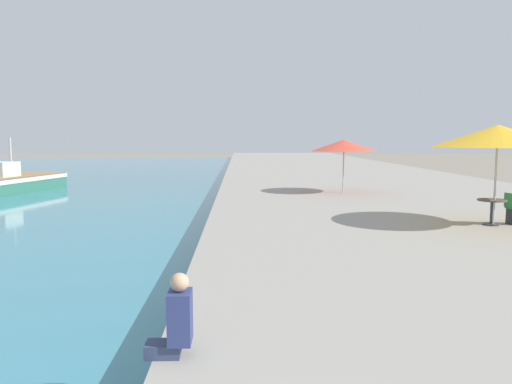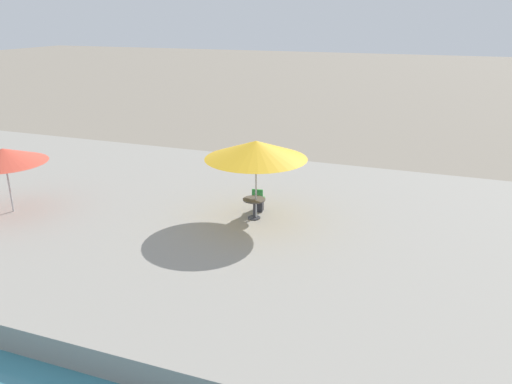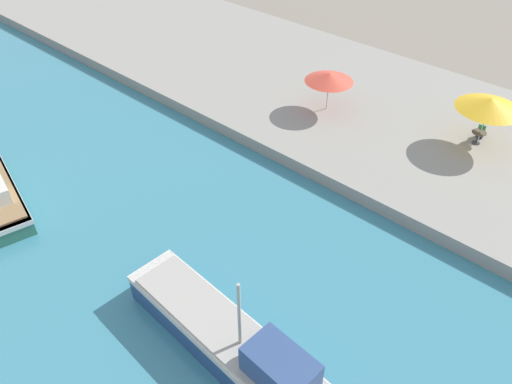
# 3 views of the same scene
# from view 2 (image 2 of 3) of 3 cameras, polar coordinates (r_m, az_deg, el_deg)

# --- Properties ---
(cafe_umbrella_pink) EXTENTS (3.57, 3.57, 2.85)m
(cafe_umbrella_pink) POSITION_cam_2_polar(r_m,az_deg,el_deg) (17.12, -0.00, 4.86)
(cafe_umbrella_pink) COLOR #B7B7B7
(cafe_umbrella_pink) RESTS_ON quay_promenade
(cafe_umbrella_white) EXTENTS (2.98, 2.98, 2.41)m
(cafe_umbrella_white) POSITION_cam_2_polar(r_m,az_deg,el_deg) (20.02, -26.87, 3.73)
(cafe_umbrella_white) COLOR #B7B7B7
(cafe_umbrella_white) RESTS_ON quay_promenade
(cafe_table) EXTENTS (0.80, 0.80, 0.74)m
(cafe_table) POSITION_cam_2_polar(r_m,az_deg,el_deg) (17.74, -0.21, -1.43)
(cafe_table) COLOR #333338
(cafe_table) RESTS_ON quay_promenade
(cafe_chair_left) EXTENTS (0.48, 0.46, 0.91)m
(cafe_chair_left) POSITION_cam_2_polar(r_m,az_deg,el_deg) (18.47, 0.27, -1.24)
(cafe_chair_left) COLOR #2D2D33
(cafe_chair_left) RESTS_ON quay_promenade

